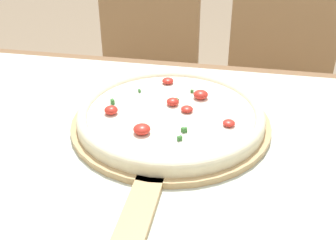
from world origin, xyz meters
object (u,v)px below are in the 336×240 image
at_px(chair_left, 144,71).
at_px(chair_right, 277,82).
at_px(pizza_peel, 169,128).
at_px(pizza, 171,114).

bearing_deg(chair_left, chair_right, 0.97).
height_order(pizza_peel, pizza, pizza).
bearing_deg(pizza_peel, pizza, 90.23).
distance_m(pizza, chair_left, 0.80).
relative_size(chair_left, chair_right, 1.00).
bearing_deg(chair_left, pizza, -70.89).
xyz_separation_m(pizza_peel, chair_left, (-0.24, 0.74, -0.23)).
height_order(pizza, chair_right, chair_right).
distance_m(pizza, chair_right, 0.80).
height_order(pizza_peel, chair_left, chair_left).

